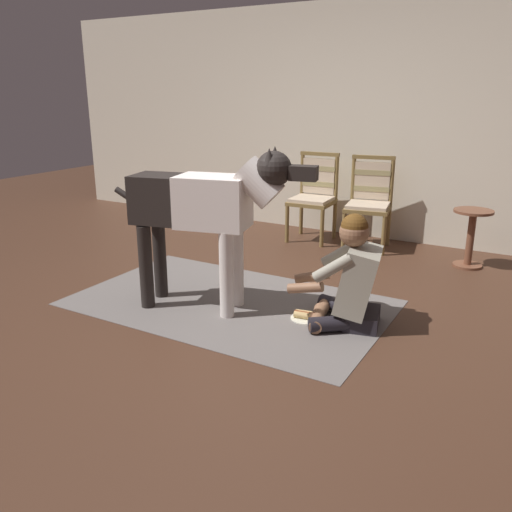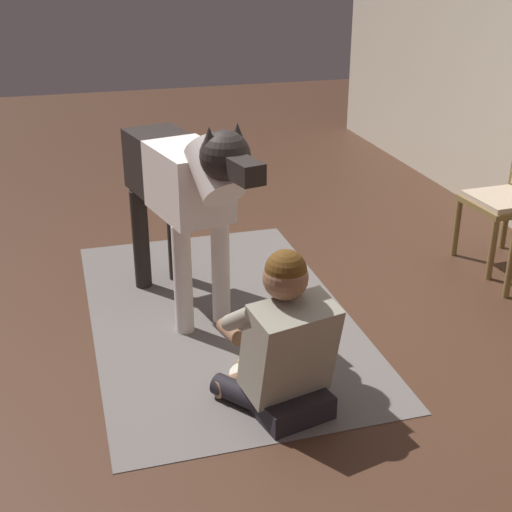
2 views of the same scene
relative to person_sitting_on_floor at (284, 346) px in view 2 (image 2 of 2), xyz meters
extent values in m
plane|color=#452A1D|center=(-0.89, -0.20, -0.34)|extent=(14.60, 14.60, 0.00)
cube|color=#67605D|center=(-0.98, -0.09, -0.34)|extent=(2.50, 1.52, 0.01)
cylinder|color=olive|center=(-0.98, 1.77, -0.13)|extent=(0.04, 0.04, 0.42)
cylinder|color=olive|center=(-1.39, 1.75, -0.13)|extent=(0.04, 0.04, 0.42)
cylinder|color=olive|center=(-1.41, 2.17, -0.13)|extent=(0.04, 0.04, 0.42)
cube|color=olive|center=(-1.19, 1.97, 0.10)|extent=(0.48, 0.48, 0.04)
cube|color=#CAB498|center=(-1.19, 1.97, 0.14)|extent=(0.44, 0.44, 0.04)
cylinder|color=olive|center=(-0.71, 1.73, -0.13)|extent=(0.04, 0.04, 0.42)
cube|color=black|center=(0.09, 0.02, -0.28)|extent=(0.31, 0.39, 0.12)
cylinder|color=black|center=(-0.03, -0.17, -0.28)|extent=(0.38, 0.33, 0.11)
cylinder|color=#885E43|center=(-0.19, -0.13, -0.28)|extent=(0.20, 0.37, 0.09)
cylinder|color=black|center=(-0.10, 0.14, -0.28)|extent=(0.41, 0.19, 0.11)
cylinder|color=#885E43|center=(-0.23, 0.03, -0.28)|extent=(0.15, 0.37, 0.09)
cube|color=gray|center=(0.05, 0.01, 0.01)|extent=(0.39, 0.46, 0.51)
cylinder|color=gray|center=(-0.06, -0.19, 0.14)|extent=(0.30, 0.14, 0.24)
cylinder|color=#885E43|center=(-0.27, -0.19, -0.04)|extent=(0.27, 0.09, 0.12)
cylinder|color=gray|center=(-0.14, 0.15, 0.14)|extent=(0.30, 0.14, 0.24)
cylinder|color=#885E43|center=(-0.32, 0.05, -0.04)|extent=(0.28, 0.17, 0.12)
sphere|color=#885E43|center=(0.01, 0.00, 0.36)|extent=(0.21, 0.21, 0.21)
sphere|color=#5A3814|center=(0.01, 0.00, 0.40)|extent=(0.19, 0.19, 0.19)
cylinder|color=silver|center=(-0.91, -0.09, -0.01)|extent=(0.11, 0.11, 0.66)
cylinder|color=silver|center=(-0.85, -0.32, -0.01)|extent=(0.11, 0.11, 0.66)
cylinder|color=black|center=(-1.56, -0.24, -0.01)|extent=(0.11, 0.11, 0.66)
cylinder|color=black|center=(-1.50, -0.48, -0.01)|extent=(0.11, 0.11, 0.66)
cube|color=silver|center=(-1.02, -0.24, 0.52)|extent=(0.59, 0.45, 0.39)
cube|color=black|center=(-1.41, -0.33, 0.52)|extent=(0.52, 0.42, 0.37)
cylinder|color=silver|center=(-0.67, -0.16, 0.68)|extent=(0.43, 0.32, 0.38)
sphere|color=black|center=(-0.57, -0.13, 0.78)|extent=(0.26, 0.26, 0.26)
cube|color=black|center=(-0.36, -0.08, 0.76)|extent=(0.21, 0.16, 0.10)
cone|color=black|center=(-0.60, -0.06, 0.87)|extent=(0.11, 0.11, 0.12)
cone|color=black|center=(-0.56, -0.21, 0.87)|extent=(0.11, 0.11, 0.12)
cylinder|color=black|center=(-1.65, -0.39, 0.48)|extent=(0.34, 0.12, 0.22)
cylinder|color=silver|center=(-0.31, -0.07, -0.34)|extent=(0.24, 0.24, 0.01)
cylinder|color=tan|center=(-0.30, -0.09, -0.31)|extent=(0.18, 0.07, 0.05)
cylinder|color=tan|center=(-0.31, -0.05, -0.31)|extent=(0.18, 0.07, 0.05)
cylinder|color=brown|center=(-0.31, -0.07, -0.30)|extent=(0.19, 0.06, 0.04)
camera|label=1|loc=(1.20, -3.45, 1.31)|focal=37.30mm
camera|label=2|loc=(2.72, -0.91, 1.75)|focal=49.63mm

